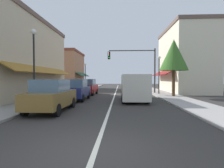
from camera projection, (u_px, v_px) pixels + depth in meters
The scene contains 16 objects.
ground_plane at pixel (115, 93), 22.37m from camera, with size 80.00×80.00×0.00m, color #33302D.
sidewalk_left at pixel (72, 92), 22.63m from camera, with size 2.60×56.00×0.12m, color gray.
sidewalk_right at pixel (160, 93), 22.11m from camera, with size 2.60×56.00×0.12m, color #A39E99.
lane_center_stripe at pixel (115, 93), 22.37m from camera, with size 0.14×52.00×0.01m, color silver.
storefront_left_block at pixel (10, 58), 16.73m from camera, with size 7.08×14.20×7.57m.
storefront_right_block at pixel (184, 60), 23.81m from camera, with size 5.98×10.20×8.52m.
storefront_far_left at pixel (64, 70), 32.72m from camera, with size 7.15×8.20×6.74m.
parked_car_nearest_left at pixel (52, 96), 9.85m from camera, with size 1.79×4.10×1.77m.
parked_car_second_left at pixel (76, 90), 15.05m from camera, with size 1.78×4.10×1.77m.
parked_car_third_left at pixel (88, 87), 20.10m from camera, with size 1.88×4.15×1.77m.
van_in_lane at pixel (134, 87), 14.47m from camera, with size 2.06×5.21×2.12m.
traffic_signal_mast_arm at pixel (138, 62), 21.64m from camera, with size 5.80×0.50×5.48m.
street_lamp_left_near at pixel (34, 55), 11.93m from camera, with size 0.36×0.36×5.13m.
street_lamp_right_mid at pixel (159, 68), 20.02m from camera, with size 0.36×0.36×4.35m.
street_lamp_left_far at pixel (85, 72), 29.10m from camera, with size 0.36×0.36×4.34m.
tree_right_near at pixel (174, 55), 17.22m from camera, with size 2.73×2.73×5.61m.
Camera 1 is at (0.63, -4.32, 1.81)m, focal length 28.65 mm.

